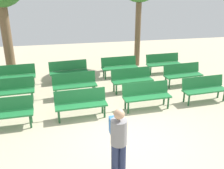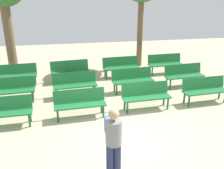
{
  "view_description": "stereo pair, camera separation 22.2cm",
  "coord_description": "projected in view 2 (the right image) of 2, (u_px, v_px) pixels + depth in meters",
  "views": [
    {
      "loc": [
        -1.69,
        -5.75,
        3.96
      ],
      "look_at": [
        0.0,
        2.64,
        0.55
      ],
      "focal_mm": 41.31,
      "sensor_mm": 36.0,
      "label": 1
    },
    {
      "loc": [
        -1.47,
        -5.79,
        3.96
      ],
      "look_at": [
        0.0,
        2.64,
        0.55
      ],
      "focal_mm": 41.31,
      "sensor_mm": 36.0,
      "label": 2
    }
  ],
  "objects": [
    {
      "name": "bench_r0_c2",
      "position": [
        146.0,
        94.0,
        8.51
      ],
      "size": [
        1.62,
        0.57,
        0.87
      ],
      "rotation": [
        0.0,
        0.0,
        0.05
      ],
      "color": "#1E7238",
      "rests_on": "ground_plane"
    },
    {
      "name": "visitor_with_backpack",
      "position": [
        113.0,
        139.0,
        5.33
      ],
      "size": [
        0.35,
        0.53,
        1.65
      ],
      "rotation": [
        0.0,
        0.0,
        3.17
      ],
      "color": "navy",
      "rests_on": "ground_plane"
    },
    {
      "name": "bench_r2_c0",
      "position": [
        16.0,
        74.0,
        10.43
      ],
      "size": [
        1.62,
        0.56,
        0.87
      ],
      "rotation": [
        0.0,
        0.0,
        0.05
      ],
      "color": "#1E7238",
      "rests_on": "ground_plane"
    },
    {
      "name": "bench_r1_c1",
      "position": [
        75.0,
        83.0,
        9.49
      ],
      "size": [
        1.63,
        0.6,
        0.87
      ],
      "rotation": [
        0.0,
        0.0,
        0.07
      ],
      "color": "#1E7238",
      "rests_on": "ground_plane"
    },
    {
      "name": "bench_r2_c1",
      "position": [
        70.0,
        70.0,
        10.93
      ],
      "size": [
        1.64,
        0.63,
        0.87
      ],
      "rotation": [
        0.0,
        0.0,
        0.09
      ],
      "color": "#1E7238",
      "rests_on": "ground_plane"
    },
    {
      "name": "bench_r0_c0",
      "position": [
        4.0,
        110.0,
        7.48
      ],
      "size": [
        1.62,
        0.55,
        0.87
      ],
      "rotation": [
        0.0,
        0.0,
        0.04
      ],
      "color": "#1E7238",
      "rests_on": "ground_plane"
    },
    {
      "name": "bench_r1_c0",
      "position": [
        11.0,
        89.0,
        8.99
      ],
      "size": [
        1.63,
        0.59,
        0.87
      ],
      "rotation": [
        0.0,
        0.0,
        0.07
      ],
      "color": "#1E7238",
      "rests_on": "ground_plane"
    },
    {
      "name": "ground_plane",
      "position": [
        129.0,
        139.0,
        7.0
      ],
      "size": [
        24.0,
        24.0,
        0.0
      ],
      "primitive_type": "plane",
      "color": "#BCAD8E"
    },
    {
      "name": "bench_r1_c2",
      "position": [
        132.0,
        78.0,
        9.94
      ],
      "size": [
        1.64,
        0.62,
        0.87
      ],
      "rotation": [
        0.0,
        0.0,
        0.09
      ],
      "color": "#1E7238",
      "rests_on": "ground_plane"
    },
    {
      "name": "bench_r1_c3",
      "position": [
        184.0,
        74.0,
        10.44
      ],
      "size": [
        1.64,
        0.62,
        0.87
      ],
      "rotation": [
        0.0,
        0.0,
        0.09
      ],
      "color": "#1E7238",
      "rests_on": "ground_plane"
    },
    {
      "name": "bench_r0_c3",
      "position": [
        205.0,
        89.0,
        8.99
      ],
      "size": [
        1.63,
        0.59,
        0.87
      ],
      "rotation": [
        0.0,
        0.0,
        0.07
      ],
      "color": "#1E7238",
      "rests_on": "ground_plane"
    },
    {
      "name": "bench_r0_c1",
      "position": [
        80.0,
        102.0,
        7.99
      ],
      "size": [
        1.62,
        0.57,
        0.87
      ],
      "rotation": [
        0.0,
        0.0,
        0.05
      ],
      "color": "#1E7238",
      "rests_on": "ground_plane"
    },
    {
      "name": "bench_r2_c2",
      "position": [
        121.0,
        66.0,
        11.45
      ],
      "size": [
        1.63,
        0.57,
        0.87
      ],
      "rotation": [
        0.0,
        0.0,
        0.06
      ],
      "color": "#1E7238",
      "rests_on": "ground_plane"
    },
    {
      "name": "bench_r2_c3",
      "position": [
        165.0,
        63.0,
        11.89
      ],
      "size": [
        1.62,
        0.56,
        0.87
      ],
      "rotation": [
        0.0,
        0.0,
        0.05
      ],
      "color": "#1E7238",
      "rests_on": "ground_plane"
    }
  ]
}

